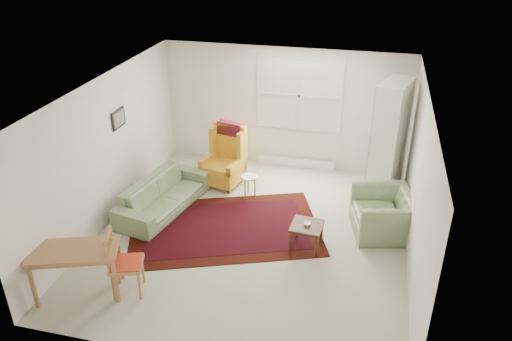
% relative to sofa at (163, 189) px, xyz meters
% --- Properties ---
extents(room, '(5.04, 5.54, 2.51)m').
position_rel_sofa_xyz_m(room, '(1.76, -0.20, 0.85)').
color(room, '#B8B49D').
rests_on(room, ground).
extents(rug, '(3.68, 3.02, 0.03)m').
position_rel_sofa_xyz_m(rug, '(1.24, -0.34, -0.39)').
color(rug, black).
rests_on(rug, ground).
extents(sofa, '(1.17, 2.13, 0.81)m').
position_rel_sofa_xyz_m(sofa, '(0.00, 0.00, 0.00)').
color(sofa, '#70895B').
rests_on(sofa, ground).
extents(armchair, '(1.17, 1.27, 0.84)m').
position_rel_sofa_xyz_m(armchair, '(3.84, 0.21, 0.02)').
color(armchair, '#70895B').
rests_on(armchair, ground).
extents(wingback_chair, '(0.85, 0.88, 1.21)m').
position_rel_sofa_xyz_m(wingback_chair, '(0.78, 1.13, 0.20)').
color(wingback_chair, gold).
rests_on(wingback_chair, ground).
extents(coffee_table, '(0.52, 0.52, 0.40)m').
position_rel_sofa_xyz_m(coffee_table, '(2.67, -0.51, -0.21)').
color(coffee_table, '#442115').
rests_on(coffee_table, ground).
extents(stool, '(0.33, 0.33, 0.42)m').
position_rel_sofa_xyz_m(stool, '(1.38, 0.84, -0.20)').
color(stool, white).
rests_on(stool, ground).
extents(cabinet, '(0.70, 0.99, 2.23)m').
position_rel_sofa_xyz_m(cabinet, '(3.84, 1.46, 0.71)').
color(cabinet, white).
rests_on(cabinet, ground).
extents(desk, '(1.30, 0.95, 0.74)m').
position_rel_sofa_xyz_m(desk, '(-0.25, -2.37, -0.03)').
color(desk, '#9E7140').
rests_on(desk, ground).
extents(desk_chair, '(0.55, 0.55, 1.00)m').
position_rel_sofa_xyz_m(desk_chair, '(0.40, -2.19, 0.09)').
color(desk_chair, '#9E7140').
rests_on(desk_chair, ground).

